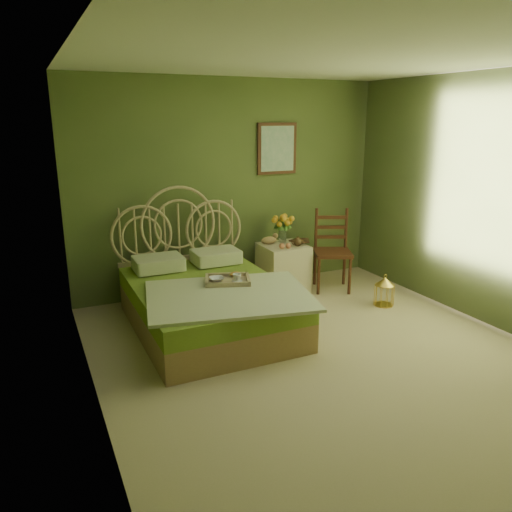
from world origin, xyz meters
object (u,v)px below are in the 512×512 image
bed (207,300)px  nightstand (283,262)px  birdcage (384,292)px  chair (329,245)px

bed → nightstand: 1.45m
nightstand → birdcage: size_ratio=3.03×
bed → birdcage: 2.11m
nightstand → birdcage: bearing=-50.5°
nightstand → birdcage: (0.82, -0.99, -0.20)m
bed → chair: size_ratio=2.16×
nightstand → chair: bearing=-15.9°
chair → birdcage: (0.24, -0.83, -0.40)m
bed → birdcage: bed is taller
nightstand → birdcage: nightstand is taller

